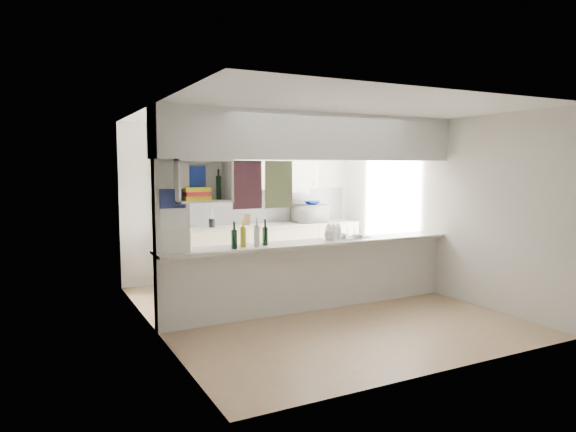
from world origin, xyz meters
TOP-DOWN VIEW (x-y plane):
  - floor at (0.00, 0.00)m, footprint 4.80×4.80m
  - ceiling at (0.00, 0.00)m, footprint 4.80×4.80m
  - wall_back at (0.00, 2.40)m, footprint 4.20×0.00m
  - wall_left at (-2.10, 0.00)m, footprint 0.00×4.80m
  - wall_right at (2.10, 0.00)m, footprint 0.00×4.80m
  - servery_partition at (-0.17, 0.00)m, footprint 4.20×0.50m
  - cubby_shelf at (-1.57, -0.06)m, footprint 0.65×0.35m
  - kitchen_run at (0.16, 2.14)m, footprint 3.60×0.63m
  - microwave at (1.14, 2.10)m, footprint 0.60×0.43m
  - bowl at (1.17, 2.06)m, footprint 0.27×0.27m
  - dish_rack at (0.39, 0.04)m, footprint 0.50×0.42m
  - cup at (0.23, -0.04)m, footprint 0.17×0.17m
  - wine_bottles at (-0.93, -0.05)m, footprint 0.52×0.15m
  - plastic_tubs at (0.60, 0.04)m, footprint 0.48×0.21m
  - utensil_jar at (-0.68, 2.15)m, footprint 0.10×0.10m
  - knife_block at (-0.04, 2.18)m, footprint 0.12×0.11m

SIDE VIEW (x-z plane):
  - floor at x=0.00m, z-range 0.00..0.00m
  - kitchen_run at x=0.16m, z-range -0.29..1.95m
  - plastic_tubs at x=0.60m, z-range 0.92..0.98m
  - cup at x=0.23m, z-range 0.94..1.04m
  - utensil_jar at x=-0.68m, z-range 0.92..1.06m
  - dish_rack at x=0.39m, z-range 0.90..1.13m
  - knife_block at x=-0.04m, z-range 0.92..1.11m
  - wine_bottles at x=-0.93m, z-range 0.87..1.24m
  - microwave at x=1.14m, z-range 0.92..1.24m
  - bowl at x=1.17m, z-range 1.24..1.31m
  - wall_back at x=0.00m, z-range -0.80..3.40m
  - wall_left at x=-2.10m, z-range -1.10..3.70m
  - wall_right at x=2.10m, z-range -1.10..3.70m
  - servery_partition at x=-0.17m, z-range 0.36..2.96m
  - cubby_shelf at x=-1.57m, z-range 1.46..1.96m
  - ceiling at x=0.00m, z-range 2.60..2.60m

